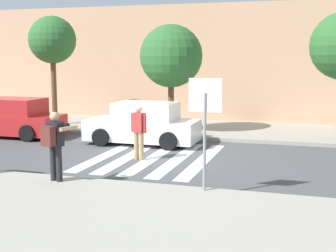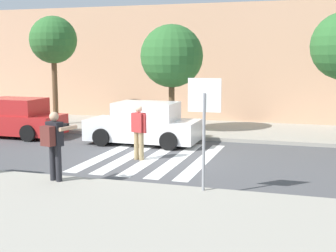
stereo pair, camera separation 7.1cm
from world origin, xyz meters
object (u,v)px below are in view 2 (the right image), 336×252
stop_sign (204,109)px  parked_car_red (14,119)px  photographer_with_backpack (54,140)px  pedestrian_crossing (139,129)px  street_tree_west (53,41)px  parked_car_white (144,125)px  street_tree_center (172,56)px

stop_sign → parked_car_red: size_ratio=0.63×
photographer_with_backpack → pedestrian_crossing: 3.58m
pedestrian_crossing → street_tree_west: bearing=139.0°
parked_car_red → street_tree_west: street_tree_west is taller
parked_car_red → street_tree_west: 4.18m
parked_car_white → street_tree_west: street_tree_west is taller
parked_car_white → street_tree_center: bearing=79.3°
stop_sign → pedestrian_crossing: stop_sign is taller
pedestrian_crossing → street_tree_center: (-0.38, 4.74, 2.24)m
photographer_with_backpack → street_tree_west: street_tree_west is taller
street_tree_center → pedestrian_crossing: bearing=-85.4°
stop_sign → parked_car_red: stop_sign is taller
stop_sign → street_tree_west: bearing=136.4°
stop_sign → street_tree_west: size_ratio=0.53×
photographer_with_backpack → pedestrian_crossing: (0.90, 3.46, -0.19)m
photographer_with_backpack → pedestrian_crossing: bearing=75.5°
photographer_with_backpack → pedestrian_crossing: photographer_with_backpack is taller
parked_car_red → parked_car_white: size_ratio=1.00×
stop_sign → street_tree_center: street_tree_center is taller
pedestrian_crossing → street_tree_center: size_ratio=0.40×
parked_car_red → street_tree_center: 6.85m
pedestrian_crossing → parked_car_red: size_ratio=0.42×
street_tree_west → street_tree_center: street_tree_west is taller
stop_sign → photographer_with_backpack: stop_sign is taller
stop_sign → street_tree_center: (-3.18, 7.90, 1.19)m
photographer_with_backpack → street_tree_center: 8.47m
pedestrian_crossing → parked_car_white: (-0.79, 2.57, -0.25)m
street_tree_center → photographer_with_backpack: bearing=-93.6°
pedestrian_crossing → parked_car_white: 2.70m
photographer_with_backpack → parked_car_red: photographer_with_backpack is taller
photographer_with_backpack → parked_car_red: 8.17m
stop_sign → pedestrian_crossing: size_ratio=1.50×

